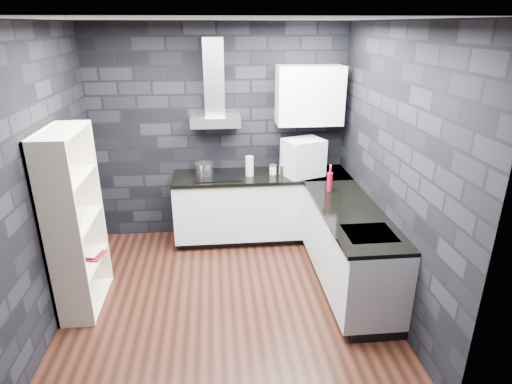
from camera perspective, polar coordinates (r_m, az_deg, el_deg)
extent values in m
plane|color=#3A1B12|center=(4.60, -3.91, -13.94)|extent=(3.20, 3.20, 0.00)
plane|color=silver|center=(3.74, -5.03, 22.02)|extent=(3.20, 3.20, 0.00)
cube|color=black|center=(5.53, -4.85, 7.73)|extent=(3.20, 0.05, 2.70)
cube|color=black|center=(2.49, -3.40, -10.32)|extent=(3.20, 0.05, 2.70)
cube|color=black|center=(4.26, -26.79, 1.21)|extent=(0.05, 3.20, 2.70)
cube|color=black|center=(4.31, 17.75, 2.75)|extent=(0.05, 3.20, 2.70)
cube|color=black|center=(5.74, 0.62, -5.52)|extent=(2.18, 0.50, 0.10)
cube|color=black|center=(4.86, 12.38, -11.59)|extent=(0.50, 1.78, 0.10)
cube|color=silver|center=(5.53, 0.69, -1.73)|extent=(2.20, 0.60, 0.76)
cube|color=silver|center=(4.63, 12.32, -7.17)|extent=(0.60, 1.80, 0.76)
cube|color=black|center=(5.37, 0.72, 2.15)|extent=(2.20, 0.62, 0.04)
cube|color=black|center=(4.45, 12.61, -2.65)|extent=(0.62, 1.80, 0.04)
cube|color=black|center=(5.52, 9.00, 2.43)|extent=(0.62, 0.62, 0.04)
cube|color=silver|center=(5.29, -5.43, 9.41)|extent=(0.60, 0.34, 0.12)
cube|color=silver|center=(5.28, -5.64, 14.99)|extent=(0.24, 0.20, 0.90)
cube|color=white|center=(5.36, 7.15, 12.66)|extent=(0.80, 0.35, 0.70)
cube|color=black|center=(5.34, -5.17, 2.25)|extent=(0.58, 0.50, 0.01)
cube|color=silver|center=(4.02, 14.89, -5.36)|extent=(0.44, 0.40, 0.01)
cylinder|color=silver|center=(5.36, -6.91, 3.05)|extent=(0.22, 0.22, 0.13)
cylinder|color=silver|center=(5.29, -0.87, 3.48)|extent=(0.11, 0.11, 0.25)
cylinder|color=beige|center=(5.37, 2.26, 2.95)|extent=(0.12, 0.12, 0.11)
cylinder|color=silver|center=(5.35, 3.57, 2.99)|extent=(0.12, 0.12, 0.13)
cube|color=silver|center=(5.32, 6.31, 4.59)|extent=(0.55, 0.49, 0.46)
cylinder|color=maroon|center=(4.87, 9.79, 1.35)|extent=(0.07, 0.07, 0.21)
cube|color=#F1E4C9|center=(4.42, -23.02, -3.81)|extent=(0.57, 0.87, 1.80)
imported|color=white|center=(4.30, -23.53, -4.05)|extent=(0.26, 0.26, 0.05)
imported|color=maroon|center=(4.67, -21.83, -6.78)|extent=(0.17, 0.05, 0.23)
imported|color=#B2B2B2|center=(4.67, -21.86, -6.46)|extent=(0.14, 0.06, 0.20)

